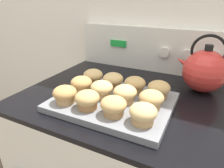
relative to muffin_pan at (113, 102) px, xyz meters
name	(u,v)px	position (x,y,z in m)	size (l,w,h in m)	color
wall_back	(158,14)	(0.01, 0.48, 0.26)	(8.00, 0.05, 2.40)	silver
control_panel	(152,49)	(0.01, 0.43, 0.10)	(0.77, 0.07, 0.22)	silver
muffin_pan	(113,102)	(0.00, 0.00, 0.00)	(0.40, 0.31, 0.02)	slate
muffin_r0_c0	(65,94)	(-0.13, -0.09, 0.04)	(0.08, 0.08, 0.06)	tan
muffin_r0_c1	(87,100)	(-0.05, -0.09, 0.04)	(0.08, 0.08, 0.06)	olive
muffin_r0_c2	(113,106)	(0.05, -0.09, 0.04)	(0.08, 0.08, 0.06)	#A37A4C
muffin_r0_c3	(143,114)	(0.14, -0.09, 0.04)	(0.08, 0.08, 0.06)	tan
muffin_r1_c0	(81,84)	(-0.13, 0.00, 0.04)	(0.08, 0.08, 0.06)	#A37A4C
muffin_r1_c1	(102,89)	(-0.04, 0.00, 0.04)	(0.08, 0.08, 0.06)	tan
muffin_r1_c2	(125,94)	(0.04, 0.00, 0.04)	(0.08, 0.08, 0.06)	tan
muffin_r1_c3	(151,99)	(0.13, 0.00, 0.04)	(0.08, 0.08, 0.06)	#A37A4C
muffin_r2_c0	(93,76)	(-0.14, 0.09, 0.04)	(0.08, 0.08, 0.06)	#A37A4C
muffin_r2_c1	(113,80)	(-0.04, 0.09, 0.04)	(0.08, 0.08, 0.06)	#A37A4C
muffin_r2_c2	(135,84)	(0.05, 0.09, 0.04)	(0.08, 0.08, 0.06)	tan
muffin_r2_c3	(159,89)	(0.14, 0.09, 0.04)	(0.08, 0.08, 0.06)	#A37A4C
tea_kettle	(204,70)	(0.27, 0.26, 0.08)	(0.20, 0.17, 0.23)	red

